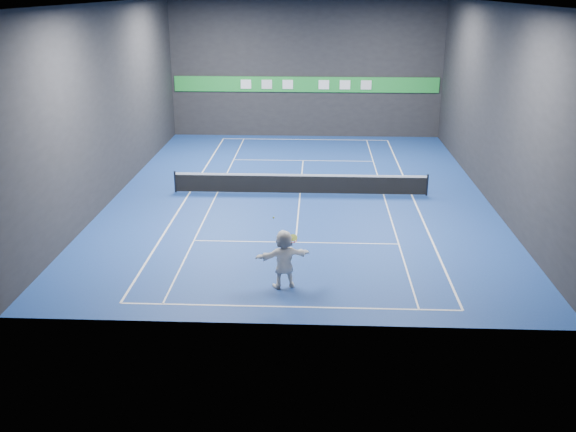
{
  "coord_description": "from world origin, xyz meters",
  "views": [
    {
      "loc": [
        0.78,
        -30.19,
        9.67
      ],
      "look_at": [
        -0.26,
        -7.46,
        1.5
      ],
      "focal_mm": 40.0,
      "sensor_mm": 36.0,
      "label": 1
    }
  ],
  "objects_px": {
    "player": "(284,259)",
    "tennis_ball": "(274,218)",
    "tennis_net": "(300,183)",
    "tennis_racket": "(293,241)"
  },
  "relations": [
    {
      "from": "tennis_net",
      "to": "tennis_racket",
      "type": "xyz_separation_m",
      "value": [
        0.03,
        -10.38,
        1.11
      ]
    },
    {
      "from": "player",
      "to": "tennis_racket",
      "type": "bearing_deg",
      "value": 171.6
    },
    {
      "from": "tennis_racket",
      "to": "tennis_ball",
      "type": "bearing_deg",
      "value": 177.01
    },
    {
      "from": "player",
      "to": "tennis_ball",
      "type": "height_order",
      "value": "tennis_ball"
    },
    {
      "from": "player",
      "to": "tennis_ball",
      "type": "bearing_deg",
      "value": -31.0
    },
    {
      "from": "player",
      "to": "tennis_ball",
      "type": "xyz_separation_m",
      "value": [
        -0.34,
        0.08,
        1.44
      ]
    },
    {
      "from": "tennis_net",
      "to": "tennis_racket",
      "type": "bearing_deg",
      "value": -89.83
    },
    {
      "from": "tennis_racket",
      "to": "player",
      "type": "bearing_deg",
      "value": -170.59
    },
    {
      "from": "tennis_ball",
      "to": "tennis_net",
      "type": "xyz_separation_m",
      "value": [
        0.6,
        10.34,
        -1.93
      ]
    },
    {
      "from": "player",
      "to": "tennis_ball",
      "type": "distance_m",
      "value": 1.49
    }
  ]
}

